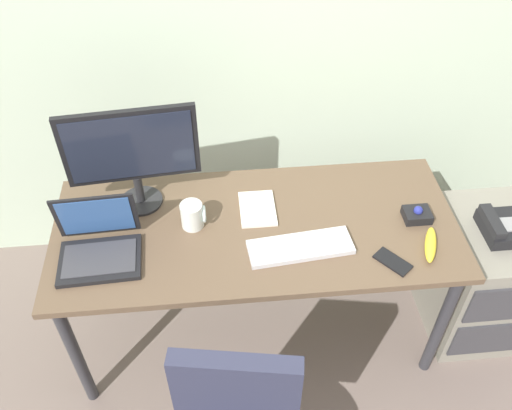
% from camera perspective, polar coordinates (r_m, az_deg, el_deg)
% --- Properties ---
extents(ground_plane, '(8.00, 8.00, 0.00)m').
position_cam_1_polar(ground_plane, '(2.80, 0.00, -12.51)').
color(ground_plane, '#73635C').
extents(desk, '(1.66, 0.71, 0.72)m').
position_cam_1_polar(desk, '(2.28, 0.00, -3.50)').
color(desk, brown).
rests_on(desk, ground).
extents(file_cabinet, '(0.42, 0.53, 0.63)m').
position_cam_1_polar(file_cabinet, '(2.79, 22.25, -6.86)').
color(file_cabinet, gray).
rests_on(file_cabinet, ground).
extents(desk_phone, '(0.17, 0.20, 0.09)m').
position_cam_1_polar(desk_phone, '(2.53, 24.31, -2.12)').
color(desk_phone, black).
rests_on(desk_phone, file_cabinet).
extents(monitor_main, '(0.53, 0.18, 0.47)m').
position_cam_1_polar(monitor_main, '(2.20, -12.90, 5.46)').
color(monitor_main, '#262628').
rests_on(monitor_main, desk).
extents(keyboard, '(0.42, 0.18, 0.03)m').
position_cam_1_polar(keyboard, '(2.14, 4.67, -4.37)').
color(keyboard, silver).
rests_on(keyboard, desk).
extents(laptop, '(0.32, 0.27, 0.24)m').
position_cam_1_polar(laptop, '(2.17, -16.16, -3.92)').
color(laptop, black).
rests_on(laptop, desk).
extents(trackball_mouse, '(0.11, 0.09, 0.07)m').
position_cam_1_polar(trackball_mouse, '(2.34, 16.52, -0.94)').
color(trackball_mouse, black).
rests_on(trackball_mouse, desk).
extents(coffee_mug, '(0.10, 0.09, 0.11)m').
position_cam_1_polar(coffee_mug, '(2.21, -6.64, -1.07)').
color(coffee_mug, silver).
rests_on(coffee_mug, desk).
extents(paper_notepad, '(0.15, 0.21, 0.01)m').
position_cam_1_polar(paper_notepad, '(2.29, 0.16, -0.39)').
color(paper_notepad, white).
rests_on(paper_notepad, desk).
extents(cell_phone, '(0.14, 0.15, 0.01)m').
position_cam_1_polar(cell_phone, '(2.16, 14.13, -5.78)').
color(cell_phone, black).
rests_on(cell_phone, desk).
extents(banana, '(0.11, 0.19, 0.04)m').
position_cam_1_polar(banana, '(2.24, 17.81, -3.96)').
color(banana, yellow).
rests_on(banana, desk).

